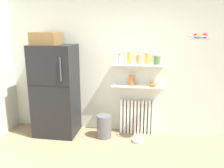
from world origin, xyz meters
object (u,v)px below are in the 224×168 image
Objects in this scene: storage_jar_3 at (148,59)px; vase at (132,80)px; shelf_bowl at (153,84)px; pet_food_bowl at (138,141)px; storage_jar_4 at (157,60)px; storage_jar_2 at (138,60)px; trash_bin at (104,126)px; radiator at (137,117)px; hanging_fruit_basket at (200,36)px; storage_jar_0 at (120,59)px; refrigerator at (55,88)px; storage_jar_1 at (129,58)px.

vase is at bearing 180.00° from storage_jar_3.
shelf_bowl is (0.11, 0.00, -0.47)m from storage_jar_3.
vase is 1.16× the size of shelf_bowl.
storage_jar_4 is at bearing 50.75° from pet_food_bowl.
storage_jar_2 is at bearing 0.00° from vase.
pet_food_bowl is at bearing -8.25° from trash_bin.
storage_jar_3 is at bearing -10.28° from radiator.
shelf_bowl is (0.28, -0.03, 0.67)m from radiator.
pet_food_bowl is 0.59× the size of hanging_fruit_basket.
vase reaches higher than radiator.
refrigerator is at bearing -170.48° from storage_jar_0.
refrigerator is 11.36× the size of storage_jar_2.
refrigerator reaches higher than radiator.
shelf_bowl is 0.47× the size of hanging_fruit_basket.
hanging_fruit_basket is (0.66, -0.46, 0.89)m from shelf_bowl.
vase is at bearing 180.00° from storage_jar_2.
hanging_fruit_basket is at bearing -23.61° from vase.
storage_jar_0 is 0.98× the size of vase.
radiator is at bearing 96.13° from pet_food_bowl.
storage_jar_4 is (0.66, 0.00, -0.01)m from storage_jar_0.
vase is at bearing 180.00° from storage_jar_4.
radiator is 3.25× the size of storage_jar_3.
shelf_bowl is 1.19m from hanging_fruit_basket.
storage_jar_4 is at bearing 0.00° from vase.
shelf_bowl is 1.07m from pet_food_bowl.
storage_jar_0 is 0.53× the size of hanging_fruit_basket.
storage_jar_0 is at bearing 9.52° from refrigerator.
storage_jar_4 is 0.84× the size of pet_food_bowl.
storage_jar_0 is 1.41m from hanging_fruit_basket.
storage_jar_1 is at bearing 157.33° from hanging_fruit_basket.
refrigerator is 1.67m from radiator.
storage_jar_1 is 1.26× the size of storage_jar_2.
storage_jar_3 is at bearing -180.00° from storage_jar_4.
hanging_fruit_basket is (0.89, -0.11, 1.86)m from pet_food_bowl.
storage_jar_1 reaches higher than storage_jar_0.
storage_jar_3 is at bearing 0.00° from storage_jar_1.
radiator is 0.68m from trash_bin.
refrigerator is 10.52× the size of storage_jar_0.
storage_jar_1 is 0.42m from vase.
hanging_fruit_basket reaches higher than radiator.
radiator reaches higher than pet_food_bowl.
vase is 1.42m from hanging_fruit_basket.
storage_jar_3 is (0.33, 0.00, -0.01)m from storage_jar_1.
storage_jar_4 is 0.45m from shelf_bowl.
refrigerator is 9.57× the size of storage_jar_3.
storage_jar_0 is 1.08× the size of storage_jar_4.
hanging_fruit_basket is (1.27, -0.46, 0.43)m from storage_jar_0.
hanging_fruit_basket is at bearing -30.86° from storage_jar_3.
shelf_bowl is at bearing 6.37° from refrigerator.
shelf_bowl is at bearing 0.00° from storage_jar_2.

